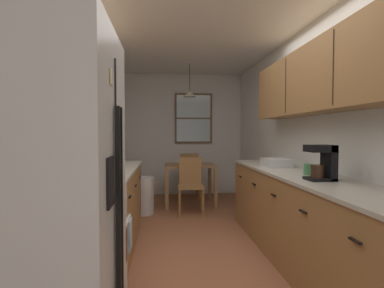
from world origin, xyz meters
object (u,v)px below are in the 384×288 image
dining_chair_far (189,173)px  table_serving_bowl (185,163)px  storage_canister (91,169)px  refrigerator (44,214)px  microwave_over_range (60,86)px  stove_range (78,247)px  dining_chair_near (191,183)px  dining_table (190,171)px  dish_rack (276,163)px  coffee_maker (323,162)px  trash_bin (143,196)px  mug_by_coffeemaker (308,169)px

dining_chair_far → table_serving_bowl: size_ratio=5.10×
dining_chair_far → storage_canister: size_ratio=4.91×
refrigerator → microwave_over_range: bearing=102.0°
stove_range → dining_chair_near: (1.06, 2.56, 0.03)m
microwave_over_range → stove_range: bearing=-0.0°
dining_table → dish_rack: (0.86, -1.91, 0.34)m
microwave_over_range → dining_chair_far: size_ratio=0.70×
stove_range → microwave_over_range: 1.17m
dining_chair_near → table_serving_bowl: dining_chair_near is taller
dining_table → dining_chair_near: 0.59m
dining_chair_far → table_serving_bowl: (-0.12, -0.55, 0.27)m
coffee_maker → microwave_over_range: bearing=-174.9°
stove_range → dish_rack: 2.36m
stove_range → storage_canister: stove_range is taller
stove_range → trash_bin: (0.29, 2.60, -0.17)m
storage_canister → dish_rack: 2.12m
dining_table → dining_chair_near: dining_chair_near is taller
dish_rack → table_serving_bowl: (-0.95, 1.93, -0.18)m
microwave_over_range → dish_rack: (2.08, 1.22, -0.68)m
dish_rack → refrigerator: bearing=-135.0°
dish_rack → dining_table: bearing=114.3°
mug_by_coffeemaker → dish_rack: bearing=94.1°
trash_bin → storage_canister: bearing=-97.9°
dining_chair_near → storage_canister: storage_canister is taller
dining_table → dining_chair_near: bearing=-93.8°
refrigerator → dining_table: 4.00m
microwave_over_range → table_serving_bowl: bearing=70.2°
microwave_over_range → dining_chair_near: microwave_over_range is taller
dining_chair_far → coffee_maker: coffee_maker is taller
dish_rack → stove_range: bearing=-148.2°
dining_chair_near → coffee_maker: bearing=-69.0°
microwave_over_range → dish_rack: size_ratio=1.85×
coffee_maker → stove_range: bearing=-174.6°
dining_chair_near → mug_by_coffeemaker: mug_by_coffeemaker is taller
stove_range → dining_table: 3.32m
stove_range → dining_chair_far: size_ratio=1.22×
storage_canister → dish_rack: bearing=21.4°
table_serving_bowl → trash_bin: bearing=-142.8°
dining_chair_near → dining_chair_far: size_ratio=1.00×
microwave_over_range → dining_chair_far: (1.25, 3.70, -1.13)m
dining_chair_far → microwave_over_range: bearing=-108.6°
mug_by_coffeemaker → table_serving_bowl: (-1.00, 2.63, -0.19)m
dining_chair_near → storage_canister: 2.42m
stove_range → dining_table: bearing=70.6°
coffee_maker → mug_by_coffeemaker: coffee_maker is taller
dining_chair_near → mug_by_coffeemaker: 2.29m
dish_rack → storage_canister: bearing=-158.6°
dining_table → coffee_maker: 3.10m
table_serving_bowl → microwave_over_range: bearing=-109.8°
stove_range → coffee_maker: 2.07m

